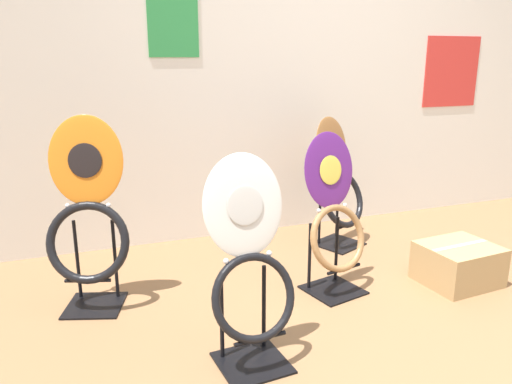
{
  "coord_description": "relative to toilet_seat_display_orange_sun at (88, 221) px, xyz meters",
  "views": [
    {
      "loc": [
        -1.57,
        -1.36,
        1.25
      ],
      "look_at": [
        -0.67,
        1.04,
        0.55
      ],
      "focal_mm": 35.0,
      "sensor_mm": 36.0,
      "label": 1
    }
  ],
  "objects": [
    {
      "name": "toilet_seat_display_white_plain",
      "position": [
        0.58,
        -0.74,
        -0.03
      ],
      "size": [
        0.37,
        0.3,
        0.89
      ],
      "color": "black",
      "rests_on": "ground_plane"
    },
    {
      "name": "toilet_seat_display_orange_sun",
      "position": [
        0.0,
        0.0,
        0.0
      ],
      "size": [
        0.44,
        0.35,
        0.98
      ],
      "color": "black",
      "rests_on": "ground_plane"
    },
    {
      "name": "ground_plane",
      "position": [
        1.53,
        -1.12,
        -0.46
      ],
      "size": [
        14.0,
        14.0,
        0.0
      ],
      "primitive_type": "plane",
      "color": "#8E6642"
    },
    {
      "name": "toilet_seat_display_purple_note",
      "position": [
        1.23,
        -0.27,
        -0.07
      ],
      "size": [
        0.39,
        0.34,
        0.87
      ],
      "color": "black",
      "rests_on": "ground_plane"
    },
    {
      "name": "toilet_seat_display_woodgrain",
      "position": [
        1.61,
        0.34,
        -0.05
      ],
      "size": [
        0.44,
        0.38,
        0.87
      ],
      "color": "black",
      "rests_on": "ground_plane"
    },
    {
      "name": "wall_back",
      "position": [
        1.53,
        0.82,
        0.84
      ],
      "size": [
        8.0,
        0.07,
        2.6
      ],
      "color": "silver",
      "rests_on": "ground_plane"
    },
    {
      "name": "storage_box",
      "position": [
        1.95,
        -0.44,
        -0.35
      ],
      "size": [
        0.42,
        0.38,
        0.23
      ],
      "color": "tan",
      "rests_on": "ground_plane"
    }
  ]
}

